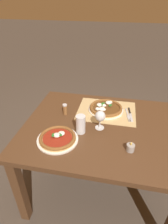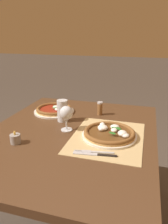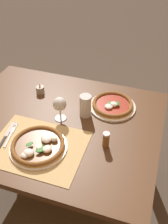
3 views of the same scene
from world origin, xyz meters
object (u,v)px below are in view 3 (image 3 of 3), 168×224
(pizza_near, at_px, (38,146))
(pepper_shaker, at_px, (106,140))
(wine_glass, at_px, (60,105))
(votive_candle, at_px, (40,90))
(fork, at_px, (11,134))
(pizza_far, at_px, (113,105))
(pint_glass, at_px, (85,106))
(knife, at_px, (7,135))

(pizza_near, distance_m, pepper_shaker, 0.36)
(wine_glass, bearing_deg, pizza_near, -94.17)
(pizza_near, xyz_separation_m, votive_candle, (-0.21, 0.47, -0.00))
(wine_glass, height_order, pepper_shaker, wine_glass)
(pizza_near, relative_size, pepper_shaker, 3.22)
(fork, distance_m, votive_candle, 0.43)
(pizza_far, height_order, wine_glass, wine_glass)
(pepper_shaker, bearing_deg, pizza_near, -158.88)
(votive_candle, relative_size, pepper_shaker, 0.74)
(wine_glass, height_order, fork, wine_glass)
(pint_glass, bearing_deg, pizza_near, -114.03)
(wine_glass, height_order, knife, wine_glass)
(pizza_far, xyz_separation_m, fork, (-0.49, -0.43, -0.01))
(pizza_near, xyz_separation_m, pepper_shaker, (0.34, 0.13, 0.03))
(pint_glass, bearing_deg, knife, -140.04)
(pizza_far, xyz_separation_m, votive_candle, (-0.51, 0.00, 0.00))
(pizza_far, relative_size, pepper_shaker, 3.06)
(knife, distance_m, votive_candle, 0.44)
(pizza_near, height_order, pizza_far, pizza_near)
(wine_glass, xyz_separation_m, fork, (-0.22, -0.22, -0.10))
(votive_candle, bearing_deg, pizza_near, -65.63)
(fork, height_order, knife, knife)
(wine_glass, xyz_separation_m, pint_glass, (0.13, 0.08, -0.04))
(pint_glass, bearing_deg, votive_candle, 160.88)
(wine_glass, bearing_deg, fork, -134.17)
(wine_glass, relative_size, pint_glass, 1.07)
(knife, xyz_separation_m, votive_candle, (0.00, 0.44, 0.02))
(fork, bearing_deg, pizza_far, 40.81)
(pint_glass, bearing_deg, pizza_far, 41.30)
(pizza_far, relative_size, votive_candle, 4.13)
(pizza_near, bearing_deg, wine_glass, 85.83)
(pizza_near, height_order, pint_glass, pint_glass)
(pizza_far, relative_size, pint_glass, 2.05)
(pint_glass, xyz_separation_m, votive_candle, (-0.37, 0.13, -0.05))
(votive_candle, height_order, pepper_shaker, pepper_shaker)
(fork, bearing_deg, knife, -152.81)
(pizza_near, height_order, fork, pizza_near)
(pizza_far, bearing_deg, fork, -139.19)
(pizza_near, bearing_deg, votive_candle, 114.37)
(knife, relative_size, pepper_shaker, 2.22)
(knife, relative_size, votive_candle, 2.99)
(pint_glass, relative_size, votive_candle, 2.01)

